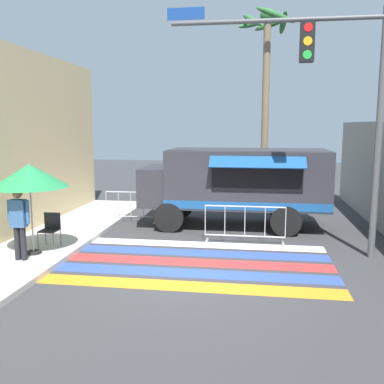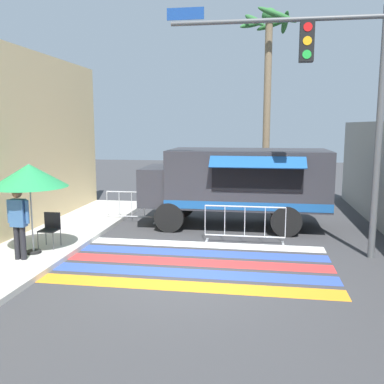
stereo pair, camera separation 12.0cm
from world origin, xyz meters
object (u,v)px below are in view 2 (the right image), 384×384
at_px(patio_umbrella, 29,176).
at_px(barricade_front, 245,225).
at_px(food_truck, 234,180).
at_px(palm_tree, 268,66).
at_px(traffic_signal_pole, 334,85).
at_px(folding_chair, 51,226).
at_px(barricade_side, 132,207).
at_px(vendor_person, 19,219).

relative_size(patio_umbrella, barricade_front, 0.98).
xyz_separation_m(patio_umbrella, barricade_front, (4.99, 2.18, -1.50)).
xyz_separation_m(food_truck, palm_tree, (1.03, 4.64, 4.05)).
bearing_deg(food_truck, traffic_signal_pole, -49.03).
xyz_separation_m(food_truck, folding_chair, (-4.41, -3.51, -0.84)).
bearing_deg(barricade_front, palm_tree, 84.85).
bearing_deg(palm_tree, traffic_signal_pole, -79.15).
height_order(folding_chair, barricade_front, barricade_front).
xyz_separation_m(barricade_side, palm_tree, (4.40, 4.58, 5.04)).
bearing_deg(vendor_person, patio_umbrella, 98.46).
bearing_deg(patio_umbrella, folding_chair, 76.56).
xyz_separation_m(traffic_signal_pole, barricade_side, (-5.83, 2.89, -3.62)).
xyz_separation_m(vendor_person, palm_tree, (5.63, 9.27, 4.47)).
distance_m(food_truck, vendor_person, 6.54).
height_order(traffic_signal_pole, barricade_front, traffic_signal_pole).
height_order(patio_umbrella, vendor_person, patio_umbrella).
bearing_deg(food_truck, barricade_side, 179.07).
bearing_deg(barricade_front, folding_chair, -162.07).
distance_m(folding_chair, barricade_front, 5.10).
relative_size(folding_chair, barricade_front, 0.39).
distance_m(barricade_front, barricade_side, 4.30).
height_order(food_truck, patio_umbrella, food_truck).
xyz_separation_m(barricade_front, barricade_side, (-3.80, 2.00, -0.01)).
bearing_deg(vendor_person, barricade_side, 88.12).
distance_m(food_truck, folding_chair, 5.70).
relative_size(traffic_signal_pole, patio_umbrella, 2.75).
bearing_deg(traffic_signal_pole, food_truck, 130.97).
height_order(food_truck, traffic_signal_pole, traffic_signal_pole).
distance_m(patio_umbrella, vendor_person, 1.07).
height_order(vendor_person, barricade_front, vendor_person).
bearing_deg(barricade_side, folding_chair, -106.31).
distance_m(folding_chair, vendor_person, 1.20).
bearing_deg(traffic_signal_pole, barricade_front, 156.36).
relative_size(traffic_signal_pole, vendor_person, 3.60).
distance_m(food_truck, traffic_signal_pole, 4.58).
bearing_deg(folding_chair, traffic_signal_pole, 24.29).
bearing_deg(food_truck, palm_tree, 77.50).
bearing_deg(folding_chair, patio_umbrella, -84.81).
distance_m(traffic_signal_pole, barricade_front, 4.23).
xyz_separation_m(folding_chair, barricade_front, (4.85, 1.57, -0.14)).
bearing_deg(food_truck, barricade_front, -77.42).
bearing_deg(folding_chair, barricade_front, 36.56).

